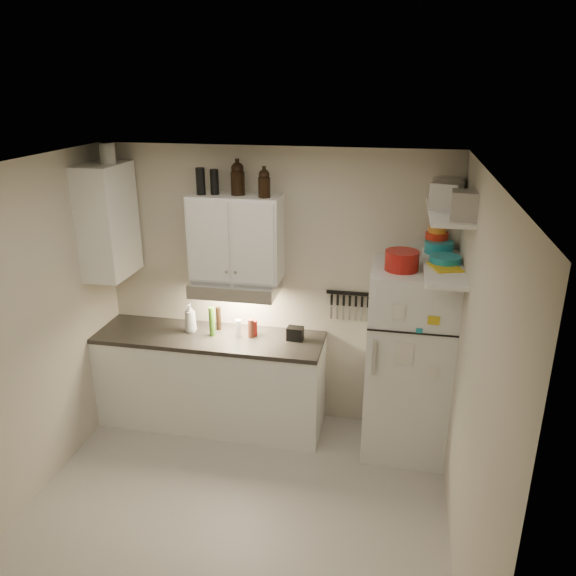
# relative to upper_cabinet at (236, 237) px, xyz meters

# --- Properties ---
(floor) EXTENTS (3.20, 3.00, 0.02)m
(floor) POSITION_rel_upper_cabinet_xyz_m (0.30, -1.33, -1.84)
(floor) COLOR #B3ADA5
(floor) RESTS_ON ground
(ceiling) EXTENTS (3.20, 3.00, 0.02)m
(ceiling) POSITION_rel_upper_cabinet_xyz_m (0.30, -1.33, 0.78)
(ceiling) COLOR white
(ceiling) RESTS_ON ground
(back_wall) EXTENTS (3.20, 0.02, 2.60)m
(back_wall) POSITION_rel_upper_cabinet_xyz_m (0.30, 0.18, -0.53)
(back_wall) COLOR #BEB7A2
(back_wall) RESTS_ON ground
(left_wall) EXTENTS (0.02, 3.00, 2.60)m
(left_wall) POSITION_rel_upper_cabinet_xyz_m (-1.31, -1.33, -0.53)
(left_wall) COLOR #BEB7A2
(left_wall) RESTS_ON ground
(right_wall) EXTENTS (0.02, 3.00, 2.60)m
(right_wall) POSITION_rel_upper_cabinet_xyz_m (1.91, -1.33, -0.53)
(right_wall) COLOR #BEB7A2
(right_wall) RESTS_ON ground
(base_cabinet) EXTENTS (2.10, 0.60, 0.88)m
(base_cabinet) POSITION_rel_upper_cabinet_xyz_m (-0.25, -0.14, -1.39)
(base_cabinet) COLOR white
(base_cabinet) RESTS_ON floor
(countertop) EXTENTS (2.10, 0.62, 0.04)m
(countertop) POSITION_rel_upper_cabinet_xyz_m (-0.25, -0.14, -0.93)
(countertop) COLOR #2A2824
(countertop) RESTS_ON base_cabinet
(upper_cabinet) EXTENTS (0.80, 0.33, 0.75)m
(upper_cabinet) POSITION_rel_upper_cabinet_xyz_m (0.00, 0.00, 0.00)
(upper_cabinet) COLOR white
(upper_cabinet) RESTS_ON back_wall
(side_cabinet) EXTENTS (0.33, 0.55, 1.00)m
(side_cabinet) POSITION_rel_upper_cabinet_xyz_m (-1.14, -0.14, 0.12)
(side_cabinet) COLOR white
(side_cabinet) RESTS_ON left_wall
(range_hood) EXTENTS (0.76, 0.46, 0.12)m
(range_hood) POSITION_rel_upper_cabinet_xyz_m (0.00, -0.06, -0.44)
(range_hood) COLOR silver
(range_hood) RESTS_ON back_wall
(fridge) EXTENTS (0.70, 0.68, 1.70)m
(fridge) POSITION_rel_upper_cabinet_xyz_m (1.55, -0.18, -0.98)
(fridge) COLOR white
(fridge) RESTS_ON floor
(shelf_hi) EXTENTS (0.30, 0.95, 0.03)m
(shelf_hi) POSITION_rel_upper_cabinet_xyz_m (1.75, -0.31, 0.38)
(shelf_hi) COLOR white
(shelf_hi) RESTS_ON right_wall
(shelf_lo) EXTENTS (0.30, 0.95, 0.03)m
(shelf_lo) POSITION_rel_upper_cabinet_xyz_m (1.75, -0.31, -0.07)
(shelf_lo) COLOR white
(shelf_lo) RESTS_ON right_wall
(knife_strip) EXTENTS (0.42, 0.02, 0.03)m
(knife_strip) POSITION_rel_upper_cabinet_xyz_m (1.00, 0.15, -0.51)
(knife_strip) COLOR black
(knife_strip) RESTS_ON back_wall
(dutch_oven) EXTENTS (0.28, 0.28, 0.16)m
(dutch_oven) POSITION_rel_upper_cabinet_xyz_m (1.43, -0.25, -0.05)
(dutch_oven) COLOR #A31713
(dutch_oven) RESTS_ON fridge
(book_stack) EXTENTS (0.28, 0.31, 0.09)m
(book_stack) POSITION_rel_upper_cabinet_xyz_m (1.76, -0.36, -0.08)
(book_stack) COLOR gold
(book_stack) RESTS_ON fridge
(spice_jar) EXTENTS (0.06, 0.06, 0.09)m
(spice_jar) POSITION_rel_upper_cabinet_xyz_m (1.65, -0.19, -0.08)
(spice_jar) COLOR silver
(spice_jar) RESTS_ON fridge
(stock_pot) EXTENTS (0.32, 0.32, 0.18)m
(stock_pot) POSITION_rel_upper_cabinet_xyz_m (1.75, 0.04, 0.48)
(stock_pot) COLOR silver
(stock_pot) RESTS_ON shelf_hi
(tin_a) EXTENTS (0.25, 0.24, 0.21)m
(tin_a) POSITION_rel_upper_cabinet_xyz_m (1.72, -0.34, 0.49)
(tin_a) COLOR #AAAAAD
(tin_a) RESTS_ON shelf_hi
(tin_b) EXTENTS (0.21, 0.21, 0.20)m
(tin_b) POSITION_rel_upper_cabinet_xyz_m (1.83, -0.62, 0.49)
(tin_b) COLOR #AAAAAD
(tin_b) RESTS_ON shelf_hi
(bowl_teal) EXTENTS (0.24, 0.24, 0.09)m
(bowl_teal) POSITION_rel_upper_cabinet_xyz_m (1.73, 0.05, -0.00)
(bowl_teal) COLOR teal
(bowl_teal) RESTS_ON shelf_lo
(bowl_orange) EXTENTS (0.19, 0.19, 0.06)m
(bowl_orange) POSITION_rel_upper_cabinet_xyz_m (1.71, 0.13, 0.07)
(bowl_orange) COLOR red
(bowl_orange) RESTS_ON bowl_teal
(bowl_yellow) EXTENTS (0.15, 0.15, 0.05)m
(bowl_yellow) POSITION_rel_upper_cabinet_xyz_m (1.71, 0.13, 0.12)
(bowl_yellow) COLOR orange
(bowl_yellow) RESTS_ON bowl_orange
(plates) EXTENTS (0.30, 0.30, 0.06)m
(plates) POSITION_rel_upper_cabinet_xyz_m (1.76, -0.24, -0.02)
(plates) COLOR teal
(plates) RESTS_ON shelf_lo
(growler_a) EXTENTS (0.15, 0.15, 0.28)m
(growler_a) POSITION_rel_upper_cabinet_xyz_m (0.03, 0.01, 0.52)
(growler_a) COLOR black
(growler_a) RESTS_ON upper_cabinet
(growler_b) EXTENTS (0.10, 0.10, 0.24)m
(growler_b) POSITION_rel_upper_cabinet_xyz_m (0.27, -0.06, 0.50)
(growler_b) COLOR black
(growler_b) RESTS_ON upper_cabinet
(thermos_a) EXTENTS (0.09, 0.09, 0.21)m
(thermos_a) POSITION_rel_upper_cabinet_xyz_m (-0.17, -0.01, 0.48)
(thermos_a) COLOR black
(thermos_a) RESTS_ON upper_cabinet
(thermos_b) EXTENTS (0.08, 0.08, 0.23)m
(thermos_b) POSITION_rel_upper_cabinet_xyz_m (-0.29, -0.04, 0.49)
(thermos_b) COLOR black
(thermos_b) RESTS_ON upper_cabinet
(side_jar) EXTENTS (0.16, 0.16, 0.18)m
(side_jar) POSITION_rel_upper_cabinet_xyz_m (-1.08, -0.11, 0.71)
(side_jar) COLOR silver
(side_jar) RESTS_ON side_cabinet
(soap_bottle) EXTENTS (0.13, 0.13, 0.31)m
(soap_bottle) POSITION_rel_upper_cabinet_xyz_m (-0.44, -0.09, -0.75)
(soap_bottle) COLOR white
(soap_bottle) RESTS_ON countertop
(pepper_mill) EXTENTS (0.06, 0.06, 0.17)m
(pepper_mill) POSITION_rel_upper_cabinet_xyz_m (0.14, -0.10, -0.82)
(pepper_mill) COLOR #5E2A1C
(pepper_mill) RESTS_ON countertop
(oil_bottle) EXTENTS (0.07, 0.07, 0.28)m
(oil_bottle) POSITION_rel_upper_cabinet_xyz_m (-0.22, -0.13, -0.77)
(oil_bottle) COLOR #39681A
(oil_bottle) RESTS_ON countertop
(vinegar_bottle) EXTENTS (0.06, 0.06, 0.23)m
(vinegar_bottle) POSITION_rel_upper_cabinet_xyz_m (-0.20, 0.01, -0.79)
(vinegar_bottle) COLOR black
(vinegar_bottle) RESTS_ON countertop
(clear_bottle) EXTENTS (0.07, 0.07, 0.16)m
(clear_bottle) POSITION_rel_upper_cabinet_xyz_m (0.02, -0.10, -0.82)
(clear_bottle) COLOR silver
(clear_bottle) RESTS_ON countertop
(red_jar) EXTENTS (0.09, 0.09, 0.15)m
(red_jar) POSITION_rel_upper_cabinet_xyz_m (0.15, -0.06, -0.83)
(red_jar) COLOR #A31713
(red_jar) RESTS_ON countertop
(caddy) EXTENTS (0.15, 0.11, 0.12)m
(caddy) POSITION_rel_upper_cabinet_xyz_m (0.54, -0.07, -0.84)
(caddy) COLOR black
(caddy) RESTS_ON countertop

